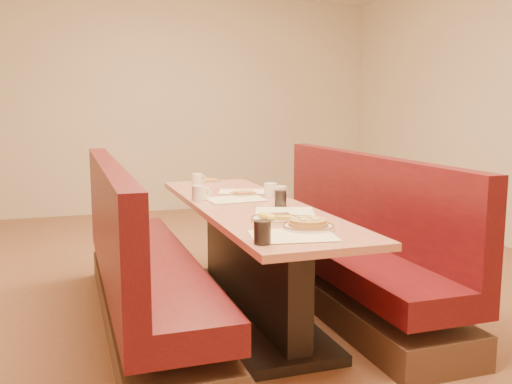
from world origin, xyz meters
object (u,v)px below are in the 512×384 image
object	(u,v)px
coffee_mug_c	(271,190)
booth_left	(139,272)
coffee_mug_b	(199,193)
soda_tumbler_mid	(281,198)
booth_right	(348,252)
coffee_mug_a	(281,192)
eggs_plate	(274,218)
pancake_plate	(308,225)
diner_table	(250,260)
soda_tumbler_near	(262,232)
coffee_mug_d	(197,179)

from	to	relation	value
coffee_mug_c	booth_left	bearing A→B (deg)	-150.31
coffee_mug_b	soda_tumbler_mid	bearing A→B (deg)	-38.11
booth_right	coffee_mug_b	distance (m)	1.13
booth_right	coffee_mug_a	bearing A→B (deg)	160.83
booth_left	eggs_plate	size ratio (longest dim) A/B	9.04
pancake_plate	coffee_mug_b	distance (m)	1.14
eggs_plate	coffee_mug_c	distance (m)	0.86
pancake_plate	coffee_mug_b	world-z (taller)	coffee_mug_b
diner_table	soda_tumbler_near	distance (m)	1.17
coffee_mug_b	soda_tumbler_near	size ratio (longest dim) A/B	1.20
coffee_mug_a	soda_tumbler_mid	bearing A→B (deg)	-136.74
diner_table	soda_tumbler_mid	bearing A→B (deg)	-42.83
booth_right	coffee_mug_d	size ratio (longest dim) A/B	20.37
diner_table	pancake_plate	size ratio (longest dim) A/B	8.93
coffee_mug_b	soda_tumbler_mid	distance (m)	0.60
eggs_plate	soda_tumbler_near	bearing A→B (deg)	-116.26
coffee_mug_d	pancake_plate	bearing A→B (deg)	-93.34
eggs_plate	pancake_plate	bearing A→B (deg)	-68.30
pancake_plate	coffee_mug_a	bearing A→B (deg)	76.97
coffee_mug_b	soda_tumbler_near	world-z (taller)	soda_tumbler_near
diner_table	booth_left	size ratio (longest dim) A/B	1.00
soda_tumbler_near	coffee_mug_d	bearing A→B (deg)	85.54
booth_left	coffee_mug_a	distance (m)	1.12
coffee_mug_b	booth_left	bearing A→B (deg)	-145.01
booth_left	pancake_plate	distance (m)	1.21
diner_table	coffee_mug_a	size ratio (longest dim) A/B	22.77
booth_left	coffee_mug_d	size ratio (longest dim) A/B	20.37
pancake_plate	coffee_mug_c	world-z (taller)	coffee_mug_c
pancake_plate	soda_tumbler_mid	world-z (taller)	soda_tumbler_mid
soda_tumbler_near	soda_tumbler_mid	distance (m)	1.01
booth_right	coffee_mug_c	distance (m)	0.70
eggs_plate	coffee_mug_a	size ratio (longest dim) A/B	2.52
diner_table	coffee_mug_d	bearing A→B (deg)	96.75
diner_table	coffee_mug_a	xyz separation A→B (m)	(0.28, 0.16, 0.42)
eggs_plate	coffee_mug_c	bearing A→B (deg)	70.89
booth_right	coffee_mug_b	size ratio (longest dim) A/B	18.47
coffee_mug_b	booth_right	bearing A→B (deg)	-9.41
coffee_mug_a	soda_tumbler_mid	world-z (taller)	soda_tumbler_mid
soda_tumbler_near	soda_tumbler_mid	bearing A→B (deg)	64.06
coffee_mug_d	soda_tumbler_mid	world-z (taller)	soda_tumbler_mid
pancake_plate	soda_tumbler_near	xyz separation A→B (m)	(-0.34, -0.23, 0.03)
booth_right	coffee_mug_a	size ratio (longest dim) A/B	22.77
booth_right	pancake_plate	world-z (taller)	booth_right
eggs_plate	coffee_mug_d	bearing A→B (deg)	92.76
soda_tumbler_mid	soda_tumbler_near	bearing A→B (deg)	-115.94
coffee_mug_c	soda_tumbler_near	distance (m)	1.40
coffee_mug_c	coffee_mug_a	bearing A→B (deg)	-47.36
coffee_mug_b	coffee_mug_c	distance (m)	0.52
eggs_plate	coffee_mug_a	distance (m)	0.80
eggs_plate	coffee_mug_a	bearing A→B (deg)	65.92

